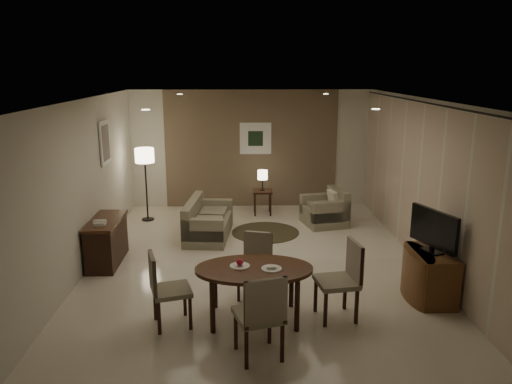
{
  "coord_description": "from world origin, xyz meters",
  "views": [
    {
      "loc": [
        -0.28,
        -7.91,
        3.18
      ],
      "look_at": [
        0.0,
        0.2,
        1.15
      ],
      "focal_mm": 35.0,
      "sensor_mm": 36.0,
      "label": 1
    }
  ],
  "objects_px": {
    "chair_far": "(254,267)",
    "chair_right": "(336,281)",
    "sofa": "(209,219)",
    "floor_lamp": "(146,185)",
    "dining_table": "(254,294)",
    "armchair": "(324,207)",
    "chair_near": "(258,314)",
    "side_table": "(262,202)",
    "tv_cabinet": "(431,275)",
    "console_desk": "(107,241)",
    "chair_left": "(172,289)"
  },
  "relations": [
    {
      "from": "chair_far",
      "to": "chair_right",
      "type": "bearing_deg",
      "value": -15.29
    },
    {
      "from": "sofa",
      "to": "floor_lamp",
      "type": "height_order",
      "value": "floor_lamp"
    },
    {
      "from": "dining_table",
      "to": "chair_right",
      "type": "bearing_deg",
      "value": 0.05
    },
    {
      "from": "sofa",
      "to": "armchair",
      "type": "relative_size",
      "value": 1.83
    },
    {
      "from": "sofa",
      "to": "chair_near",
      "type": "bearing_deg",
      "value": -163.51
    },
    {
      "from": "chair_near",
      "to": "side_table",
      "type": "xyz_separation_m",
      "value": [
        0.31,
        5.63,
        -0.24
      ]
    },
    {
      "from": "dining_table",
      "to": "armchair",
      "type": "relative_size",
      "value": 1.81
    },
    {
      "from": "dining_table",
      "to": "side_table",
      "type": "bearing_deg",
      "value": 86.03
    },
    {
      "from": "tv_cabinet",
      "to": "side_table",
      "type": "height_order",
      "value": "tv_cabinet"
    },
    {
      "from": "console_desk",
      "to": "chair_right",
      "type": "bearing_deg",
      "value": -30.14
    },
    {
      "from": "chair_left",
      "to": "chair_right",
      "type": "relative_size",
      "value": 0.93
    },
    {
      "from": "tv_cabinet",
      "to": "console_desk",
      "type": "bearing_deg",
      "value": 162.95
    },
    {
      "from": "tv_cabinet",
      "to": "sofa",
      "type": "xyz_separation_m",
      "value": [
        -3.28,
        2.78,
        0.01
      ]
    },
    {
      "from": "chair_near",
      "to": "sofa",
      "type": "bearing_deg",
      "value": -95.48
    },
    {
      "from": "chair_far",
      "to": "floor_lamp",
      "type": "height_order",
      "value": "floor_lamp"
    },
    {
      "from": "dining_table",
      "to": "chair_near",
      "type": "height_order",
      "value": "chair_near"
    },
    {
      "from": "sofa",
      "to": "armchair",
      "type": "xyz_separation_m",
      "value": [
        2.35,
        0.67,
        0.01
      ]
    },
    {
      "from": "chair_far",
      "to": "armchair",
      "type": "distance_m",
      "value": 3.66
    },
    {
      "from": "console_desk",
      "to": "side_table",
      "type": "distance_m",
      "value": 3.89
    },
    {
      "from": "console_desk",
      "to": "tv_cabinet",
      "type": "bearing_deg",
      "value": -17.05
    },
    {
      "from": "chair_right",
      "to": "sofa",
      "type": "bearing_deg",
      "value": -159.61
    },
    {
      "from": "dining_table",
      "to": "chair_far",
      "type": "relative_size",
      "value": 1.66
    },
    {
      "from": "chair_right",
      "to": "floor_lamp",
      "type": "relative_size",
      "value": 0.66
    },
    {
      "from": "chair_right",
      "to": "sofa",
      "type": "xyz_separation_m",
      "value": [
        -1.84,
        3.28,
        -0.15
      ]
    },
    {
      "from": "chair_far",
      "to": "chair_right",
      "type": "relative_size",
      "value": 0.88
    },
    {
      "from": "console_desk",
      "to": "side_table",
      "type": "bearing_deg",
      "value": 45.57
    },
    {
      "from": "tv_cabinet",
      "to": "chair_near",
      "type": "relative_size",
      "value": 0.87
    },
    {
      "from": "chair_right",
      "to": "chair_left",
      "type": "bearing_deg",
      "value": -95.66
    },
    {
      "from": "console_desk",
      "to": "tv_cabinet",
      "type": "relative_size",
      "value": 1.33
    },
    {
      "from": "tv_cabinet",
      "to": "floor_lamp",
      "type": "bearing_deg",
      "value": 139.92
    },
    {
      "from": "dining_table",
      "to": "armchair",
      "type": "height_order",
      "value": "armchair"
    },
    {
      "from": "console_desk",
      "to": "dining_table",
      "type": "distance_m",
      "value": 3.12
    },
    {
      "from": "floor_lamp",
      "to": "armchair",
      "type": "bearing_deg",
      "value": -7.11
    },
    {
      "from": "tv_cabinet",
      "to": "sofa",
      "type": "distance_m",
      "value": 4.3
    },
    {
      "from": "console_desk",
      "to": "chair_far",
      "type": "distance_m",
      "value": 2.77
    },
    {
      "from": "dining_table",
      "to": "floor_lamp",
      "type": "distance_m",
      "value": 4.93
    },
    {
      "from": "tv_cabinet",
      "to": "sofa",
      "type": "bearing_deg",
      "value": 139.69
    },
    {
      "from": "dining_table",
      "to": "floor_lamp",
      "type": "xyz_separation_m",
      "value": [
        -2.15,
        4.42,
        0.42
      ]
    },
    {
      "from": "chair_near",
      "to": "armchair",
      "type": "height_order",
      "value": "chair_near"
    },
    {
      "from": "tv_cabinet",
      "to": "sofa",
      "type": "relative_size",
      "value": 0.59
    },
    {
      "from": "console_desk",
      "to": "dining_table",
      "type": "bearing_deg",
      "value": -39.99
    },
    {
      "from": "chair_left",
      "to": "sofa",
      "type": "distance_m",
      "value": 3.41
    },
    {
      "from": "console_desk",
      "to": "chair_far",
      "type": "height_order",
      "value": "chair_far"
    },
    {
      "from": "chair_left",
      "to": "chair_right",
      "type": "height_order",
      "value": "chair_right"
    },
    {
      "from": "chair_far",
      "to": "sofa",
      "type": "height_order",
      "value": "chair_far"
    },
    {
      "from": "console_desk",
      "to": "sofa",
      "type": "height_order",
      "value": "console_desk"
    },
    {
      "from": "console_desk",
      "to": "armchair",
      "type": "bearing_deg",
      "value": 26.17
    },
    {
      "from": "chair_near",
      "to": "chair_far",
      "type": "height_order",
      "value": "chair_near"
    },
    {
      "from": "chair_near",
      "to": "chair_far",
      "type": "xyz_separation_m",
      "value": [
        0.0,
        1.49,
        -0.06
      ]
    },
    {
      "from": "chair_near",
      "to": "floor_lamp",
      "type": "height_order",
      "value": "floor_lamp"
    }
  ]
}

